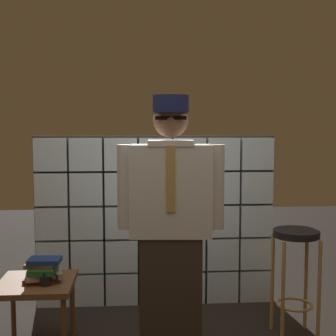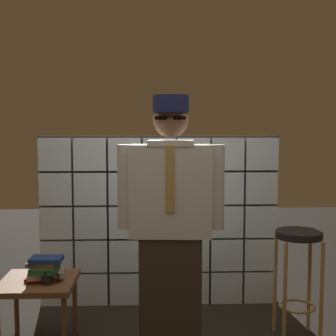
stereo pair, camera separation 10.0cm
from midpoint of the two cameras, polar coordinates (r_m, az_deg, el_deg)
The scene contains 6 objects.
glass_block_wall at distance 4.18m, azimuth -0.37°, elevation -6.49°, with size 2.11×0.10×1.51m.
standing_person at distance 3.14m, azimuth 1.25°, elevation -6.89°, with size 0.71×0.31×1.78m.
bar_stool at distance 3.68m, azimuth 16.22°, elevation -10.49°, with size 0.34×0.34×0.81m.
side_table at distance 3.55m, azimuth -14.59°, elevation -13.92°, with size 0.52×0.52×0.49m.
book_stack at distance 3.48m, azimuth -13.83°, elevation -11.77°, with size 0.28×0.22×0.17m.
coffee_mug at distance 3.42m, azimuth -13.50°, elevation -12.67°, with size 0.13×0.08×0.09m.
Camera 2 is at (-0.07, -2.82, 1.59)m, focal length 50.52 mm.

